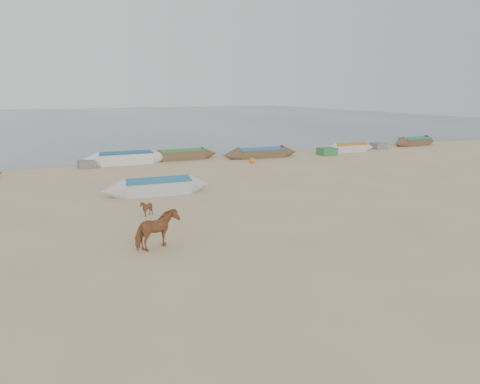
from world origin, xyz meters
The scene contains 7 objects.
ground centered at (0.00, 0.00, 0.00)m, with size 140.00×140.00×0.00m, color tan.
sea centered at (0.00, 82.00, 0.01)m, with size 160.00×160.00×0.00m, color slate.
cow_adult centered at (-4.92, 0.74, 0.71)m, with size 0.76×1.67×1.41m, color brown.
calf_front centered at (-4.11, 5.31, 0.38)m, with size 0.61×0.69×0.76m, color #572E1B.
near_canoe centered at (-2.35, 9.63, 0.42)m, with size 6.06×1.39×0.85m, color beige, non-canonical shape.
waterline_canoes centered at (0.14, 20.30, 0.42)m, with size 58.30×4.27×0.96m.
beach_clutter centered at (5.11, 19.31, 0.30)m, with size 47.05×4.01×0.64m.
Camera 1 is at (-9.27, -15.11, 5.64)m, focal length 35.00 mm.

